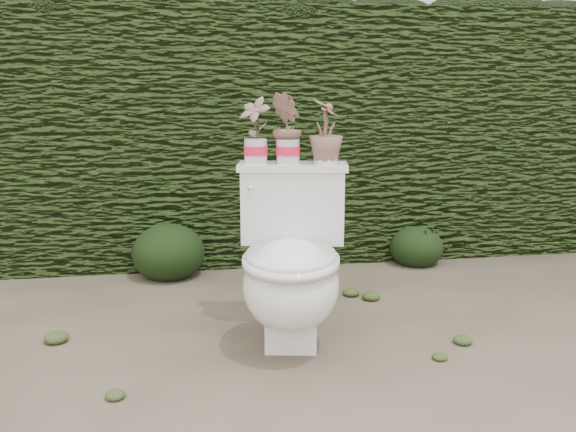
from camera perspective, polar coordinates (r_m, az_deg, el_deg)
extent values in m
plane|color=#6F604C|center=(2.86, 4.04, -11.07)|extent=(60.00, 60.00, 0.00)
cube|color=#2B3F15|center=(4.21, -0.76, 7.71)|extent=(8.00, 1.00, 1.60)
cube|color=silver|center=(8.69, -1.09, 17.91)|extent=(8.00, 3.50, 4.00)
cube|color=white|center=(2.75, 0.32, -9.72)|extent=(0.27, 0.34, 0.20)
ellipsoid|color=white|center=(2.59, 0.27, -6.44)|extent=(0.50, 0.58, 0.39)
cube|color=white|center=(2.83, 0.44, 0.93)|extent=(0.49, 0.25, 0.34)
cube|color=white|center=(2.80, 0.44, 4.64)|extent=(0.53, 0.28, 0.03)
cylinder|color=silver|center=(2.73, -3.49, 2.72)|extent=(0.03, 0.06, 0.02)
sphere|color=silver|center=(2.70, -3.55, 2.62)|extent=(0.03, 0.03, 0.03)
imported|color=#2E6820|center=(2.79, -3.06, 7.89)|extent=(0.18, 0.18, 0.29)
imported|color=#2E6820|center=(2.78, 0.00, 8.09)|extent=(0.15, 0.18, 0.31)
imported|color=#2E6820|center=(2.78, 3.58, 7.74)|extent=(0.18, 0.18, 0.27)
ellipsoid|color=black|center=(3.71, -11.14, -2.95)|extent=(0.43, 0.43, 0.35)
ellipsoid|color=black|center=(3.99, 11.94, -2.48)|extent=(0.34, 0.34, 0.27)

